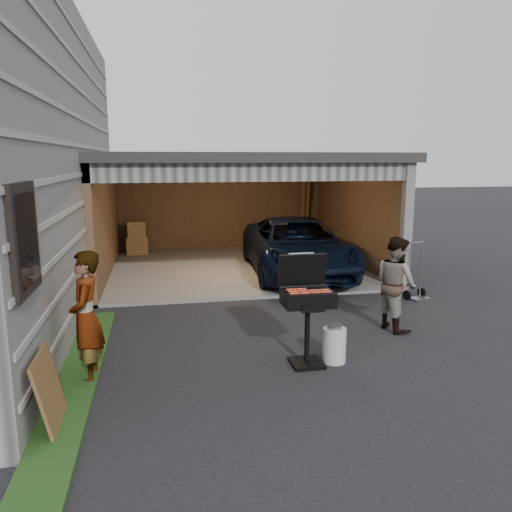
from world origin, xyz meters
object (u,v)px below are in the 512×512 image
Objects in this scene: man at (396,283)px; hand_truck at (417,288)px; woman at (86,317)px; bbq_grill at (307,301)px; minivan at (297,249)px; plywood_panel at (50,392)px; propane_tank at (334,345)px.

hand_truck is (1.27, 1.58, -0.55)m from man.
woman is 2.85m from bbq_grill.
bbq_grill is at bearing -159.67° from hand_truck.
bbq_grill reaches higher than minivan.
plywood_panel is (-4.40, -6.26, -0.25)m from minivan.
hand_truck is (1.81, -2.46, -0.43)m from minivan.
man reaches higher than bbq_grill.
man is 3.20× the size of propane_tank.
plywood_panel is (-0.24, -1.13, -0.43)m from woman.
plywood_panel is 0.71× the size of hand_truck.
minivan is at bearing 75.67° from bbq_grill.
hand_truck is at bearing 113.50° from woman.
minivan is 3.08m from hand_truck.
man is at bearing -78.79° from minivan.
hand_truck is at bearing -49.75° from man.
minivan reaches higher than hand_truck.
man is 1.86× the size of plywood_panel.
bbq_grill reaches higher than hand_truck.
hand_truck is at bearing 40.77° from bbq_grill.
woman is 1.08× the size of man.
plywood_panel is 7.28m from hand_truck.
propane_tank is (0.40, -0.01, -0.65)m from bbq_grill.
woman is 1.12× the size of bbq_grill.
woman reaches higher than minivan.
man is at bearing 31.12° from bbq_grill.
minivan is 4.07m from man.
minivan is 5.26m from propane_tank.
woman is 2.01× the size of plywood_panel.
woman reaches higher than hand_truck.
plywood_panel is (-3.09, -1.10, -0.48)m from bbq_grill.
propane_tank is at bearing -155.64° from hand_truck.
minivan is at bearing 105.93° from hand_truck.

